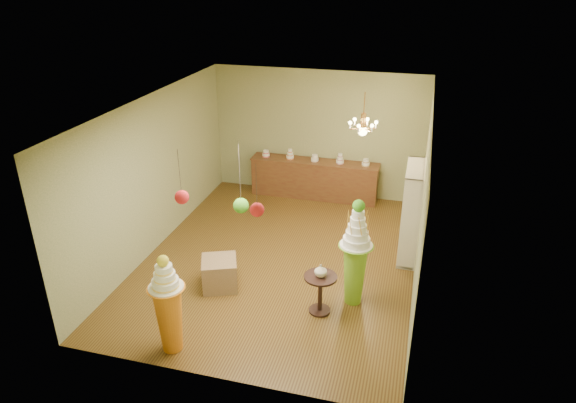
% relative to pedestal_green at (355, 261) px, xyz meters
% --- Properties ---
extents(floor, '(6.50, 6.50, 0.00)m').
position_rel_pedestal_green_xyz_m(floor, '(-1.55, 1.01, -0.78)').
color(floor, '#563B17').
rests_on(floor, ground).
extents(ceiling, '(6.50, 6.50, 0.00)m').
position_rel_pedestal_green_xyz_m(ceiling, '(-1.55, 1.01, 2.22)').
color(ceiling, white).
rests_on(ceiling, ground).
extents(wall_back, '(5.00, 0.04, 3.00)m').
position_rel_pedestal_green_xyz_m(wall_back, '(-1.55, 4.26, 0.72)').
color(wall_back, '#929969').
rests_on(wall_back, ground).
extents(wall_front, '(5.00, 0.04, 3.00)m').
position_rel_pedestal_green_xyz_m(wall_front, '(-1.55, -2.24, 0.72)').
color(wall_front, '#929969').
rests_on(wall_front, ground).
extents(wall_left, '(0.04, 6.50, 3.00)m').
position_rel_pedestal_green_xyz_m(wall_left, '(-4.05, 1.01, 0.72)').
color(wall_left, '#929969').
rests_on(wall_left, ground).
extents(wall_right, '(0.04, 6.50, 3.00)m').
position_rel_pedestal_green_xyz_m(wall_right, '(0.95, 1.01, 0.72)').
color(wall_right, '#929969').
rests_on(wall_right, ground).
extents(pedestal_green, '(0.68, 0.68, 1.87)m').
position_rel_pedestal_green_xyz_m(pedestal_green, '(0.00, 0.00, 0.00)').
color(pedestal_green, '#78B527').
rests_on(pedestal_green, floor).
extents(pedestal_orange, '(0.55, 0.55, 1.58)m').
position_rel_pedestal_green_xyz_m(pedestal_orange, '(-2.39, -1.84, -0.12)').
color(pedestal_orange, orange).
rests_on(pedestal_orange, floor).
extents(burlap_riser, '(0.77, 0.77, 0.54)m').
position_rel_pedestal_green_xyz_m(burlap_riser, '(-2.31, -0.17, -0.51)').
color(burlap_riser, olive).
rests_on(burlap_riser, floor).
extents(sideboard, '(3.04, 0.54, 1.16)m').
position_rel_pedestal_green_xyz_m(sideboard, '(-1.55, 3.98, -0.30)').
color(sideboard, brown).
rests_on(sideboard, floor).
extents(shelving_unit, '(0.33, 1.20, 1.80)m').
position_rel_pedestal_green_xyz_m(shelving_unit, '(0.79, 1.81, 0.12)').
color(shelving_unit, beige).
rests_on(shelving_unit, floor).
extents(round_table, '(0.60, 0.60, 0.68)m').
position_rel_pedestal_green_xyz_m(round_table, '(-0.48, -0.42, -0.34)').
color(round_table, black).
rests_on(round_table, floor).
extents(vase, '(0.25, 0.25, 0.21)m').
position_rel_pedestal_green_xyz_m(vase, '(-0.48, -0.42, 0.00)').
color(vase, beige).
rests_on(vase, round_table).
extents(pom_red_left, '(0.19, 0.19, 0.77)m').
position_rel_pedestal_green_xyz_m(pom_red_left, '(-2.18, -1.51, 1.55)').
color(pom_red_left, '#40382E').
rests_on(pom_red_left, ceiling).
extents(pom_green_mid, '(0.22, 0.22, 1.09)m').
position_rel_pedestal_green_xyz_m(pom_green_mid, '(-1.56, -0.96, 1.25)').
color(pom_green_mid, '#40382E').
rests_on(pom_green_mid, ceiling).
extents(pom_red_right, '(0.18, 0.18, 0.70)m').
position_rel_pedestal_green_xyz_m(pom_red_right, '(-1.05, -1.75, 1.62)').
color(pom_red_right, '#40382E').
rests_on(pom_red_right, ceiling).
extents(chandelier, '(0.73, 0.73, 0.85)m').
position_rel_pedestal_green_xyz_m(chandelier, '(-0.28, 2.32, 1.52)').
color(chandelier, '#D8904C').
rests_on(chandelier, ceiling).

